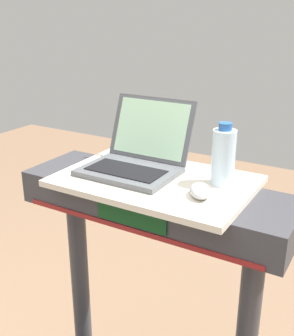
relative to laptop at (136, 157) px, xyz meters
name	(u,v)px	position (x,y,z in m)	size (l,w,h in m)	color
desk_board	(155,181)	(0.09, -0.03, -0.06)	(0.61, 0.41, 0.02)	beige
laptop	(136,157)	(0.00, 0.00, 0.00)	(0.30, 0.30, 0.22)	#515459
computer_mouse	(200,191)	(0.27, -0.09, -0.03)	(0.06, 0.10, 0.03)	#B2B2B7
water_bottle	(223,156)	(0.29, 0.03, 0.04)	(0.07, 0.07, 0.19)	silver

